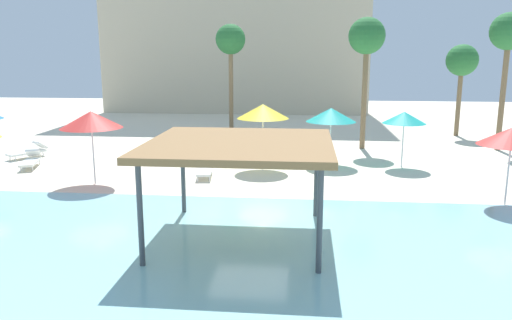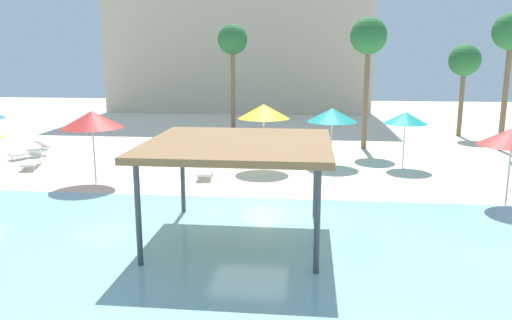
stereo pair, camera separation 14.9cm
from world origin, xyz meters
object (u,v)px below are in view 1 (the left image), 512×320
at_px(beach_umbrella_red_5, 512,136).
at_px(palm_tree_2, 367,39).
at_px(shade_pavilion, 240,147).
at_px(beach_umbrella_yellow_3, 263,111).
at_px(lounge_chair_2, 205,168).
at_px(lounge_chair_1, 31,160).
at_px(palm_tree_3, 462,62).
at_px(lounge_chair_0, 30,151).
at_px(palm_tree_0, 231,42).
at_px(palm_tree_1, 509,35).
at_px(beach_umbrella_teal_7, 331,115).
at_px(beach_umbrella_red_6, 91,120).
at_px(beach_umbrella_teal_1, 404,118).

height_order(beach_umbrella_red_5, palm_tree_2, palm_tree_2).
bearing_deg(shade_pavilion, beach_umbrella_red_5, 25.13).
xyz_separation_m(beach_umbrella_yellow_3, lounge_chair_2, (-2.29, -1.64, -2.22)).
xyz_separation_m(lounge_chair_1, palm_tree_3, (21.65, 11.05, 4.18)).
xyz_separation_m(beach_umbrella_red_5, lounge_chair_0, (-20.24, 5.98, -2.02)).
bearing_deg(palm_tree_2, lounge_chair_1, -158.35).
bearing_deg(beach_umbrella_red_5, palm_tree_0, 127.08).
relative_size(palm_tree_1, palm_tree_2, 1.03).
bearing_deg(palm_tree_1, lounge_chair_0, -169.60).
height_order(beach_umbrella_yellow_3, palm_tree_0, palm_tree_0).
bearing_deg(beach_umbrella_teal_7, lounge_chair_0, 179.51).
xyz_separation_m(beach_umbrella_red_5, palm_tree_2, (-3.69, 10.06, 3.37)).
xyz_separation_m(palm_tree_1, palm_tree_2, (-7.12, -0.26, -0.20)).
height_order(shade_pavilion, beach_umbrella_red_6, beach_umbrella_red_6).
relative_size(beach_umbrella_red_6, lounge_chair_2, 1.46).
bearing_deg(beach_umbrella_teal_7, lounge_chair_2, -152.36).
height_order(lounge_chair_2, palm_tree_1, palm_tree_1).
distance_m(lounge_chair_1, palm_tree_1, 24.01).
xyz_separation_m(palm_tree_2, palm_tree_3, (6.30, 4.96, -1.22)).
relative_size(lounge_chair_1, palm_tree_2, 0.29).
bearing_deg(beach_umbrella_red_6, palm_tree_3, 37.79).
xyz_separation_m(shade_pavilion, beach_umbrella_red_5, (8.49, 3.98, -0.23)).
bearing_deg(shade_pavilion, lounge_chair_1, 143.01).
distance_m(beach_umbrella_teal_7, lounge_chair_0, 14.76).
relative_size(beach_umbrella_teal_1, palm_tree_2, 0.36).
relative_size(shade_pavilion, beach_umbrella_red_6, 1.71).
distance_m(shade_pavilion, palm_tree_1, 18.91).
distance_m(lounge_chair_2, palm_tree_0, 13.40).
bearing_deg(beach_umbrella_teal_7, palm_tree_0, 122.25).
height_order(lounge_chair_0, palm_tree_3, palm_tree_3).
relative_size(beach_umbrella_red_6, lounge_chair_1, 1.44).
height_order(beach_umbrella_red_5, beach_umbrella_teal_7, beach_umbrella_red_5).
bearing_deg(lounge_chair_1, palm_tree_3, 99.82).
bearing_deg(palm_tree_2, lounge_chair_2, -135.94).
distance_m(shade_pavilion, beach_umbrella_teal_7, 10.25).
xyz_separation_m(beach_umbrella_yellow_3, lounge_chair_1, (-10.43, -0.75, -2.22)).
bearing_deg(beach_umbrella_yellow_3, lounge_chair_2, -144.43).
relative_size(beach_umbrella_yellow_3, palm_tree_0, 0.42).
xyz_separation_m(shade_pavilion, palm_tree_2, (4.80, 14.04, 3.14)).
relative_size(beach_umbrella_teal_1, lounge_chair_0, 1.29).
bearing_deg(palm_tree_2, palm_tree_3, 38.17).
xyz_separation_m(lounge_chair_0, palm_tree_2, (16.54, 4.08, 5.40)).
bearing_deg(beach_umbrella_teal_1, beach_umbrella_yellow_3, -171.66).
distance_m(shade_pavilion, palm_tree_0, 19.81).
height_order(shade_pavilion, beach_umbrella_red_5, shade_pavilion).
bearing_deg(lounge_chair_2, beach_umbrella_red_5, 66.87).
relative_size(beach_umbrella_teal_1, palm_tree_1, 0.35).
height_order(beach_umbrella_yellow_3, beach_umbrella_red_5, beach_umbrella_yellow_3).
bearing_deg(beach_umbrella_teal_1, lounge_chair_0, 178.88).
relative_size(beach_umbrella_red_6, palm_tree_0, 0.42).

